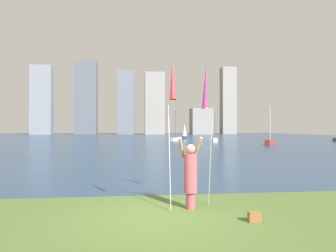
{
  "coord_description": "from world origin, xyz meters",
  "views": [
    {
      "loc": [
        -0.42,
        -7.16,
        2.18
      ],
      "look_at": [
        1.02,
        6.6,
        2.29
      ],
      "focal_mm": 30.81,
      "sensor_mm": 36.0,
      "label": 1
    }
  ],
  "objects_px": {
    "kite_flag_right": "(206,88)",
    "sailboat_0": "(215,140)",
    "sailboat_1": "(176,139)",
    "sailboat_6": "(270,142)",
    "bag": "(255,217)",
    "person": "(191,173)",
    "sailboat_7": "(184,132)",
    "kite_flag_left": "(172,84)"
  },
  "relations": [
    {
      "from": "kite_flag_left",
      "to": "bag",
      "type": "relative_size",
      "value": 13.42
    },
    {
      "from": "sailboat_1",
      "to": "sailboat_6",
      "type": "distance_m",
      "value": 17.23
    },
    {
      "from": "bag",
      "to": "sailboat_0",
      "type": "height_order",
      "value": "sailboat_0"
    },
    {
      "from": "person",
      "to": "sailboat_6",
      "type": "bearing_deg",
      "value": 61.21
    },
    {
      "from": "kite_flag_left",
      "to": "bag",
      "type": "bearing_deg",
      "value": -19.81
    },
    {
      "from": "sailboat_1",
      "to": "sailboat_7",
      "type": "distance_m",
      "value": 10.31
    },
    {
      "from": "kite_flag_right",
      "to": "bag",
      "type": "bearing_deg",
      "value": -69.21
    },
    {
      "from": "kite_flag_right",
      "to": "bag",
      "type": "relative_size",
      "value": 14.13
    },
    {
      "from": "kite_flag_left",
      "to": "kite_flag_right",
      "type": "distance_m",
      "value": 1.66
    },
    {
      "from": "kite_flag_left",
      "to": "bag",
      "type": "distance_m",
      "value": 3.73
    },
    {
      "from": "sailboat_1",
      "to": "bag",
      "type": "bearing_deg",
      "value": -95.02
    },
    {
      "from": "person",
      "to": "sailboat_6",
      "type": "xyz_separation_m",
      "value": [
        15.53,
        27.82,
        -0.55
      ]
    },
    {
      "from": "kite_flag_left",
      "to": "sailboat_1",
      "type": "relative_size",
      "value": 0.74
    },
    {
      "from": "kite_flag_right",
      "to": "sailboat_1",
      "type": "xyz_separation_m",
      "value": [
        4.46,
        40.87,
        -3.0
      ]
    },
    {
      "from": "kite_flag_right",
      "to": "sailboat_7",
      "type": "relative_size",
      "value": 0.96
    },
    {
      "from": "person",
      "to": "sailboat_0",
      "type": "distance_m",
      "value": 37.56
    },
    {
      "from": "bag",
      "to": "kite_flag_right",
      "type": "bearing_deg",
      "value": 110.79
    },
    {
      "from": "kite_flag_left",
      "to": "bag",
      "type": "xyz_separation_m",
      "value": [
        1.84,
        -0.66,
        -3.17
      ]
    },
    {
      "from": "kite_flag_left",
      "to": "sailboat_0",
      "type": "height_order",
      "value": "sailboat_0"
    },
    {
      "from": "kite_flag_left",
      "to": "sailboat_1",
      "type": "bearing_deg",
      "value": 82.43
    },
    {
      "from": "bag",
      "to": "sailboat_0",
      "type": "relative_size",
      "value": 0.07
    },
    {
      "from": "kite_flag_right",
      "to": "sailboat_6",
      "type": "bearing_deg",
      "value": 61.19
    },
    {
      "from": "kite_flag_right",
      "to": "sailboat_6",
      "type": "distance_m",
      "value": 31.19
    },
    {
      "from": "kite_flag_left",
      "to": "sailboat_0",
      "type": "distance_m",
      "value": 38.39
    },
    {
      "from": "sailboat_0",
      "to": "sailboat_6",
      "type": "bearing_deg",
      "value": -58.63
    },
    {
      "from": "sailboat_6",
      "to": "sailboat_7",
      "type": "relative_size",
      "value": 1.18
    },
    {
      "from": "person",
      "to": "kite_flag_left",
      "type": "distance_m",
      "value": 2.47
    },
    {
      "from": "kite_flag_left",
      "to": "sailboat_7",
      "type": "relative_size",
      "value": 0.91
    },
    {
      "from": "bag",
      "to": "sailboat_0",
      "type": "xyz_separation_m",
      "value": [
        9.24,
        37.3,
        0.24
      ]
    },
    {
      "from": "sailboat_0",
      "to": "sailboat_7",
      "type": "bearing_deg",
      "value": 98.82
    },
    {
      "from": "kite_flag_right",
      "to": "person",
      "type": "bearing_deg",
      "value": -132.64
    },
    {
      "from": "sailboat_0",
      "to": "bag",
      "type": "bearing_deg",
      "value": -103.92
    },
    {
      "from": "bag",
      "to": "sailboat_0",
      "type": "bearing_deg",
      "value": 76.08
    },
    {
      "from": "bag",
      "to": "sailboat_7",
      "type": "distance_m",
      "value": 52.97
    },
    {
      "from": "kite_flag_left",
      "to": "sailboat_6",
      "type": "distance_m",
      "value": 32.79
    },
    {
      "from": "person",
      "to": "bag",
      "type": "xyz_separation_m",
      "value": [
        1.28,
        -1.25,
        -0.84
      ]
    },
    {
      "from": "bag",
      "to": "sailboat_7",
      "type": "height_order",
      "value": "sailboat_7"
    },
    {
      "from": "person",
      "to": "sailboat_1",
      "type": "xyz_separation_m",
      "value": [
        5.03,
        41.48,
        -0.6
      ]
    },
    {
      "from": "bag",
      "to": "person",
      "type": "bearing_deg",
      "value": 135.52
    },
    {
      "from": "person",
      "to": "bag",
      "type": "relative_size",
      "value": 6.67
    },
    {
      "from": "sailboat_6",
      "to": "sailboat_7",
      "type": "xyz_separation_m",
      "value": [
        -7.37,
        23.42,
        1.0
      ]
    },
    {
      "from": "kite_flag_right",
      "to": "sailboat_0",
      "type": "height_order",
      "value": "sailboat_0"
    }
  ]
}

